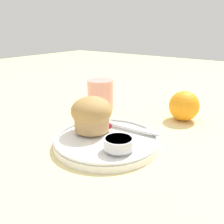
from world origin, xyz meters
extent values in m
plane|color=beige|center=(0.00, 0.00, 0.00)|extent=(3.00, 3.00, 0.00)
cylinder|color=white|center=(-0.01, 0.01, 0.01)|extent=(0.22, 0.22, 0.01)
torus|color=white|center=(-0.01, 0.01, 0.02)|extent=(0.22, 0.22, 0.01)
cylinder|color=tan|center=(-0.05, 0.02, 0.04)|extent=(0.08, 0.08, 0.04)
ellipsoid|color=#A87F47|center=(-0.05, 0.02, 0.06)|extent=(0.09, 0.09, 0.06)
cylinder|color=silver|center=(0.04, -0.02, 0.03)|extent=(0.06, 0.06, 0.02)
cylinder|color=beige|center=(0.04, -0.02, 0.04)|extent=(0.05, 0.05, 0.00)
sphere|color=maroon|center=(-0.04, 0.04, 0.03)|extent=(0.01, 0.01, 0.01)
sphere|color=maroon|center=(-0.03, 0.04, 0.03)|extent=(0.01, 0.01, 0.01)
cube|color=silver|center=(-0.01, 0.07, 0.02)|extent=(0.18, 0.03, 0.00)
sphere|color=orange|center=(0.07, 0.25, 0.04)|extent=(0.08, 0.08, 0.08)
cylinder|color=#E5998C|center=(-0.17, 0.19, 0.04)|extent=(0.08, 0.08, 0.09)
camera|label=1|loc=(0.29, -0.36, 0.24)|focal=40.00mm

